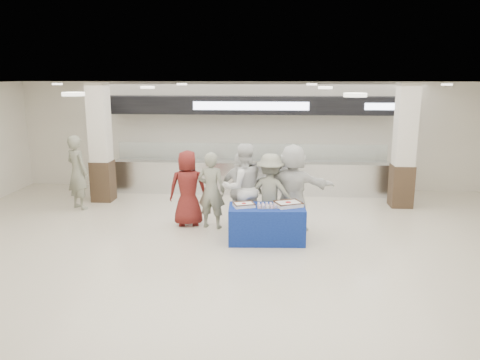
# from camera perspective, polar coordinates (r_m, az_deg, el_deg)

# --- Properties ---
(ground) EXTENTS (14.00, 14.00, 0.00)m
(ground) POSITION_cam_1_polar(r_m,az_deg,el_deg) (8.68, -0.55, -10.21)
(ground) COLOR beige
(ground) RESTS_ON ground
(serving_line) EXTENTS (8.70, 0.85, 2.80)m
(serving_line) POSITION_cam_1_polar(r_m,az_deg,el_deg) (13.57, 1.37, 3.23)
(serving_line) COLOR silver
(serving_line) RESTS_ON ground
(column_left) EXTENTS (0.55, 0.55, 3.20)m
(column_left) POSITION_cam_1_polar(r_m,az_deg,el_deg) (13.17, -16.62, 4.06)
(column_left) COLOR #362618
(column_left) RESTS_ON ground
(column_right) EXTENTS (0.55, 0.55, 3.20)m
(column_right) POSITION_cam_1_polar(r_m,az_deg,el_deg) (12.75, 19.37, 3.61)
(column_right) COLOR #362618
(column_right) RESTS_ON ground
(display_table) EXTENTS (1.59, 0.87, 0.75)m
(display_table) POSITION_cam_1_polar(r_m,az_deg,el_deg) (9.69, 3.26, -5.38)
(display_table) COLOR navy
(display_table) RESTS_ON ground
(sheet_cake_left) EXTENTS (0.49, 0.43, 0.09)m
(sheet_cake_left) POSITION_cam_1_polar(r_m,az_deg,el_deg) (9.56, 0.48, -3.00)
(sheet_cake_left) COLOR white
(sheet_cake_left) RESTS_ON display_table
(sheet_cake_right) EXTENTS (0.63, 0.57, 0.10)m
(sheet_cake_right) POSITION_cam_1_polar(r_m,az_deg,el_deg) (9.63, 5.90, -2.89)
(sheet_cake_right) COLOR white
(sheet_cake_right) RESTS_ON display_table
(cupcake_tray) EXTENTS (0.44, 0.35, 0.07)m
(cupcake_tray) POSITION_cam_1_polar(r_m,az_deg,el_deg) (9.53, 3.35, -3.13)
(cupcake_tray) COLOR #A1A1A6
(cupcake_tray) RESTS_ON display_table
(civilian_maroon) EXTENTS (0.94, 0.70, 1.74)m
(civilian_maroon) POSITION_cam_1_polar(r_m,az_deg,el_deg) (10.67, -6.37, -1.00)
(civilian_maroon) COLOR maroon
(civilian_maroon) RESTS_ON ground
(soldier_a) EXTENTS (0.70, 0.53, 1.73)m
(soldier_a) POSITION_cam_1_polar(r_m,az_deg,el_deg) (10.44, -3.51, -1.28)
(soldier_a) COLOR slate
(soldier_a) RESTS_ON ground
(chef_tall) EXTENTS (1.15, 1.04, 1.95)m
(chef_tall) POSITION_cam_1_polar(r_m,az_deg,el_deg) (10.23, 0.37, -0.92)
(chef_tall) COLOR silver
(chef_tall) RESTS_ON ground
(chef_short) EXTENTS (1.08, 0.69, 1.70)m
(chef_short) POSITION_cam_1_polar(r_m,az_deg,el_deg) (10.48, 0.07, -1.28)
(chef_short) COLOR silver
(chef_short) RESTS_ON ground
(soldier_b) EXTENTS (1.24, 0.89, 1.74)m
(soldier_b) POSITION_cam_1_polar(r_m,az_deg,el_deg) (10.17, 3.73, -1.63)
(soldier_b) COLOR slate
(soldier_b) RESTS_ON ground
(civilian_white) EXTENTS (1.86, 0.75, 1.95)m
(civilian_white) POSITION_cam_1_polar(r_m,az_deg,el_deg) (10.21, 6.42, -1.00)
(civilian_white) COLOR white
(civilian_white) RESTS_ON ground
(soldier_bg) EXTENTS (0.83, 0.76, 1.91)m
(soldier_bg) POSITION_cam_1_polar(r_m,az_deg,el_deg) (12.63, -19.19, 0.89)
(soldier_bg) COLOR slate
(soldier_bg) RESTS_ON ground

